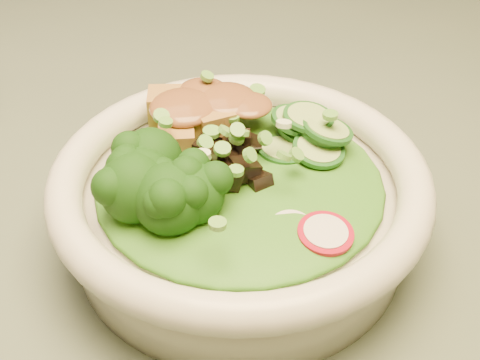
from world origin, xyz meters
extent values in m
cylinder|color=black|center=(0.55, 0.35, 0.36)|extent=(0.06, 0.06, 0.72)
cube|color=#515E4E|center=(0.00, 0.00, 0.73)|extent=(1.20, 0.80, 0.03)
cylinder|color=silver|center=(0.15, -0.07, 0.77)|extent=(0.22, 0.22, 0.05)
torus|color=silver|center=(0.15, -0.07, 0.81)|extent=(0.25, 0.25, 0.02)
ellipsoid|color=#215812|center=(0.15, -0.07, 0.81)|extent=(0.19, 0.19, 0.02)
ellipsoid|color=brown|center=(0.14, -0.02, 0.83)|extent=(0.07, 0.05, 0.01)
camera|label=1|loc=(0.11, -0.41, 1.08)|focal=50.00mm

